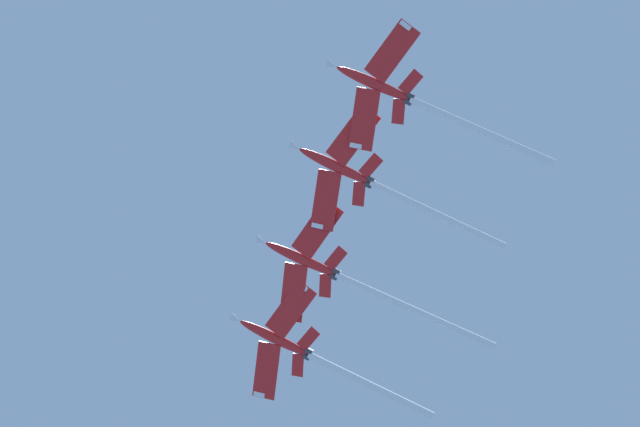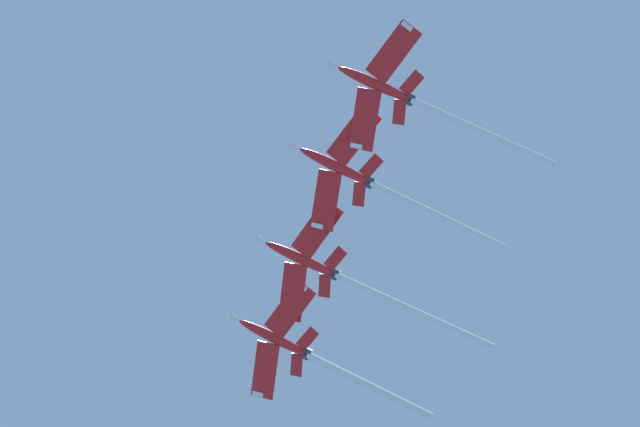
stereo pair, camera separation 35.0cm
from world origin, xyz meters
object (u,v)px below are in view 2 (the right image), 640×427
at_px(jet_centre, 339,276).
at_px(jet_inner_left, 365,180).
at_px(jet_far_left, 412,100).
at_px(jet_inner_right, 305,354).

bearing_deg(jet_centre, jet_inner_left, 132.94).
xyz_separation_m(jet_far_left, jet_centre, (21.83, -18.58, 1.34)).
bearing_deg(jet_far_left, jet_inner_left, -32.99).
bearing_deg(jet_centre, jet_far_left, 139.60).
bearing_deg(jet_inner_left, jet_far_left, 147.01).
relative_size(jet_far_left, jet_centre, 0.93).
distance_m(jet_far_left, jet_inner_left, 13.73).
relative_size(jet_inner_left, jet_centre, 0.91).
relative_size(jet_centre, jet_inner_right, 1.13).
distance_m(jet_far_left, jet_inner_right, 41.92).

